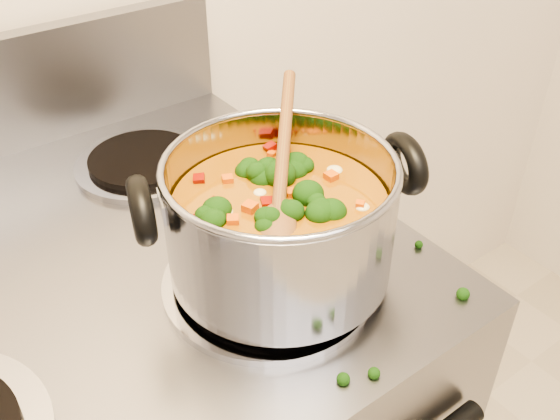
% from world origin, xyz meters
% --- Properties ---
extents(stockpot, '(0.30, 0.23, 0.14)m').
position_xyz_m(stockpot, '(0.17, 1.02, 1.00)').
color(stockpot, '#9D9CA4').
rests_on(stockpot, electric_range).
extents(wooden_spoon, '(0.18, 0.20, 0.08)m').
position_xyz_m(wooden_spoon, '(0.17, 1.02, 1.04)').
color(wooden_spoon, brown).
rests_on(wooden_spoon, stockpot).
extents(cooktop_crumbs, '(0.28, 0.11, 0.01)m').
position_xyz_m(cooktop_crumbs, '(0.14, 0.89, 0.92)').
color(cooktop_crumbs, black).
rests_on(cooktop_crumbs, electric_range).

